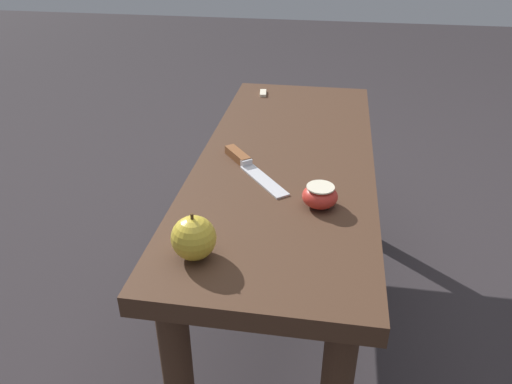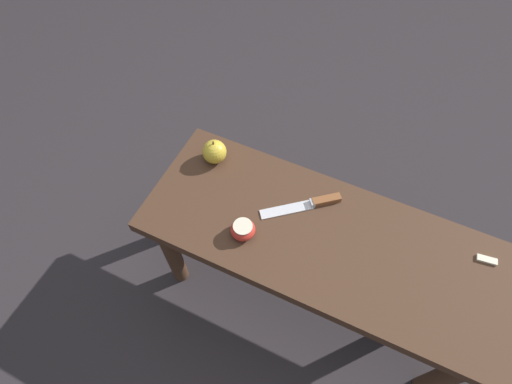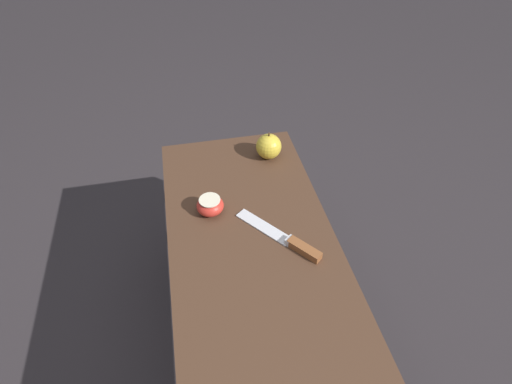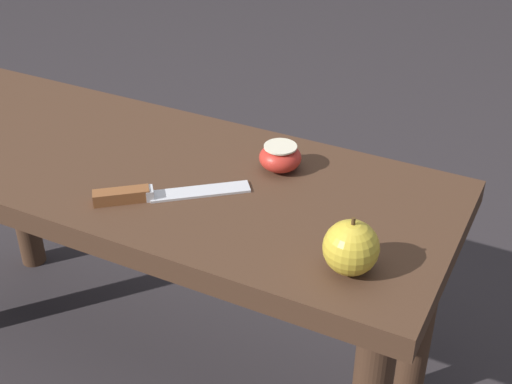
{
  "view_description": "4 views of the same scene",
  "coord_description": "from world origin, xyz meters",
  "px_view_note": "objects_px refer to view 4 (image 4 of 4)",
  "views": [
    {
      "loc": [
        -1.07,
        -0.1,
        1.0
      ],
      "look_at": [
        -0.23,
        0.04,
        0.5
      ],
      "focal_mm": 35.0,
      "sensor_mm": 36.0,
      "label": 1
    },
    {
      "loc": [
        0.04,
        -0.54,
        1.5
      ],
      "look_at": [
        -0.23,
        0.04,
        0.5
      ],
      "focal_mm": 28.0,
      "sensor_mm": 36.0,
      "label": 2
    },
    {
      "loc": [
        0.53,
        -0.12,
        1.22
      ],
      "look_at": [
        -0.23,
        0.04,
        0.5
      ],
      "focal_mm": 28.0,
      "sensor_mm": 36.0,
      "label": 3
    },
    {
      "loc": [
        -0.64,
        0.85,
        1.09
      ],
      "look_at": [
        -0.23,
        0.04,
        0.5
      ],
      "focal_mm": 50.0,
      "sensor_mm": 36.0,
      "label": 4
    }
  ],
  "objects_px": {
    "wooden_bench": "(148,202)",
    "apple_whole": "(351,248)",
    "apple_cut": "(280,157)",
    "knife": "(148,194)"
  },
  "relations": [
    {
      "from": "knife",
      "to": "apple_cut",
      "type": "height_order",
      "value": "apple_cut"
    },
    {
      "from": "wooden_bench",
      "to": "apple_whole",
      "type": "bearing_deg",
      "value": 164.6
    },
    {
      "from": "wooden_bench",
      "to": "apple_whole",
      "type": "xyz_separation_m",
      "value": [
        -0.41,
        0.11,
        0.12
      ]
    },
    {
      "from": "apple_cut",
      "to": "knife",
      "type": "bearing_deg",
      "value": 49.9
    },
    {
      "from": "apple_whole",
      "to": "apple_cut",
      "type": "relative_size",
      "value": 1.22
    },
    {
      "from": "apple_cut",
      "to": "apple_whole",
      "type": "bearing_deg",
      "value": 134.5
    },
    {
      "from": "knife",
      "to": "apple_whole",
      "type": "bearing_deg",
      "value": -42.89
    },
    {
      "from": "apple_whole",
      "to": "apple_cut",
      "type": "height_order",
      "value": "apple_whole"
    },
    {
      "from": "wooden_bench",
      "to": "apple_whole",
      "type": "height_order",
      "value": "apple_whole"
    },
    {
      "from": "apple_cut",
      "to": "wooden_bench",
      "type": "bearing_deg",
      "value": 22.43
    }
  ]
}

